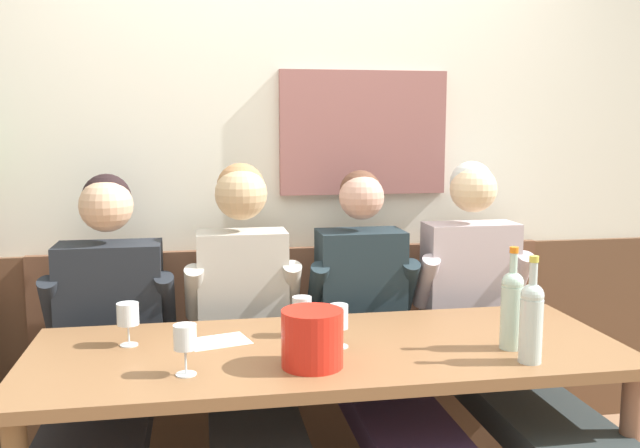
# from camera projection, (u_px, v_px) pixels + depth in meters

# --- Properties ---
(room_wall_back) EXTENTS (6.80, 0.12, 2.80)m
(room_wall_back) POSITION_uv_depth(u_px,v_px,m) (293.00, 146.00, 3.17)
(room_wall_back) COLOR silver
(room_wall_back) RESTS_ON ground
(wood_wainscot_panel) EXTENTS (6.80, 0.03, 0.93)m
(wood_wainscot_panel) POSITION_uv_depth(u_px,v_px,m) (295.00, 345.00, 3.25)
(wood_wainscot_panel) COLOR brown
(wood_wainscot_panel) RESTS_ON ground
(wall_bench) EXTENTS (2.35, 0.42, 0.94)m
(wall_bench) POSITION_uv_depth(u_px,v_px,m) (301.00, 400.00, 3.07)
(wall_bench) COLOR brown
(wall_bench) RESTS_ON ground
(dining_table) EXTENTS (2.05, 0.79, 0.74)m
(dining_table) POSITION_uv_depth(u_px,v_px,m) (328.00, 370.00, 2.39)
(dining_table) COLOR brown
(dining_table) RESTS_ON ground
(person_center_right_seat) EXTENTS (0.53, 1.20, 1.30)m
(person_center_right_seat) POSITION_uv_depth(u_px,v_px,m) (102.00, 357.00, 2.56)
(person_center_right_seat) COLOR #24293E
(person_center_right_seat) RESTS_ON ground
(person_center_left_seat) EXTENTS (0.48, 1.21, 1.34)m
(person_center_left_seat) POSITION_uv_depth(u_px,v_px,m) (248.00, 342.00, 2.66)
(person_center_left_seat) COLOR #2D2F31
(person_center_left_seat) RESTS_ON ground
(person_right_seat) EXTENTS (0.48, 1.20, 1.30)m
(person_right_seat) POSITION_uv_depth(u_px,v_px,m) (378.00, 342.00, 2.75)
(person_right_seat) COLOR #252A30
(person_right_seat) RESTS_ON ground
(person_left_seat) EXTENTS (0.52, 1.20, 1.34)m
(person_left_seat) POSITION_uv_depth(u_px,v_px,m) (499.00, 335.00, 2.82)
(person_left_seat) COLOR #322733
(person_left_seat) RESTS_ON ground
(ice_bucket) EXTENTS (0.20, 0.20, 0.18)m
(ice_bucket) POSITION_uv_depth(u_px,v_px,m) (312.00, 338.00, 2.17)
(ice_bucket) COLOR red
(ice_bucket) RESTS_ON dining_table
(wine_bottle_green_tall) EXTENTS (0.07, 0.07, 0.35)m
(wine_bottle_green_tall) POSITION_uv_depth(u_px,v_px,m) (531.00, 319.00, 2.20)
(wine_bottle_green_tall) COLOR silver
(wine_bottle_green_tall) RESTS_ON dining_table
(wine_bottle_amber_mid) EXTENTS (0.07, 0.07, 0.35)m
(wine_bottle_amber_mid) POSITION_uv_depth(u_px,v_px,m) (512.00, 307.00, 2.34)
(wine_bottle_amber_mid) COLOR #AECDBC
(wine_bottle_amber_mid) RESTS_ON dining_table
(wine_glass_near_bucket) EXTENTS (0.07, 0.07, 0.14)m
(wine_glass_near_bucket) POSITION_uv_depth(u_px,v_px,m) (302.00, 310.00, 2.49)
(wine_glass_near_bucket) COLOR silver
(wine_glass_near_bucket) RESTS_ON dining_table
(wine_glass_by_bottle) EXTENTS (0.07, 0.07, 0.16)m
(wine_glass_by_bottle) POSITION_uv_depth(u_px,v_px,m) (185.00, 340.00, 2.09)
(wine_glass_by_bottle) COLOR silver
(wine_glass_by_bottle) RESTS_ON dining_table
(wine_glass_left_end) EXTENTS (0.07, 0.07, 0.15)m
(wine_glass_left_end) POSITION_uv_depth(u_px,v_px,m) (339.00, 318.00, 2.36)
(wine_glass_left_end) COLOR silver
(wine_glass_left_end) RESTS_ON dining_table
(wine_glass_right_end) EXTENTS (0.08, 0.08, 0.15)m
(wine_glass_right_end) POSITION_uv_depth(u_px,v_px,m) (128.00, 315.00, 2.38)
(wine_glass_right_end) COLOR silver
(wine_glass_right_end) RESTS_ON dining_table
(tasting_sheet_left_guest) EXTENTS (0.24, 0.20, 0.00)m
(tasting_sheet_left_guest) POSITION_uv_depth(u_px,v_px,m) (218.00, 341.00, 2.43)
(tasting_sheet_left_guest) COLOR white
(tasting_sheet_left_guest) RESTS_ON dining_table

